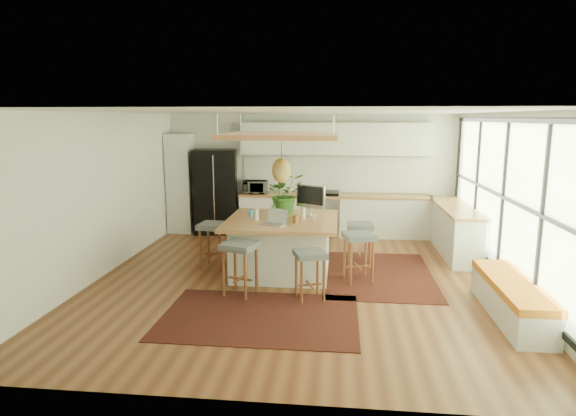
# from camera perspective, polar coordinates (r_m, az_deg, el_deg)

# --- Properties ---
(floor) EXTENTS (7.00, 7.00, 0.00)m
(floor) POSITION_cam_1_polar(r_m,az_deg,el_deg) (8.04, 1.05, -8.41)
(floor) COLOR #582C19
(floor) RESTS_ON ground
(ceiling) EXTENTS (7.00, 7.00, 0.00)m
(ceiling) POSITION_cam_1_polar(r_m,az_deg,el_deg) (7.61, 1.12, 11.20)
(ceiling) COLOR white
(ceiling) RESTS_ON ground
(wall_back) EXTENTS (6.50, 0.00, 6.50)m
(wall_back) POSITION_cam_1_polar(r_m,az_deg,el_deg) (11.17, 2.67, 4.04)
(wall_back) COLOR silver
(wall_back) RESTS_ON ground
(wall_front) EXTENTS (6.50, 0.00, 6.50)m
(wall_front) POSITION_cam_1_polar(r_m,az_deg,el_deg) (4.32, -3.03, -6.46)
(wall_front) COLOR silver
(wall_front) RESTS_ON ground
(wall_left) EXTENTS (0.00, 7.00, 7.00)m
(wall_left) POSITION_cam_1_polar(r_m,az_deg,el_deg) (8.62, -20.98, 1.42)
(wall_left) COLOR silver
(wall_left) RESTS_ON ground
(wall_right) EXTENTS (0.00, 7.00, 7.00)m
(wall_right) POSITION_cam_1_polar(r_m,az_deg,el_deg) (8.11, 24.62, 0.62)
(wall_right) COLOR silver
(wall_right) RESTS_ON ground
(window_wall) EXTENTS (0.10, 6.20, 2.60)m
(window_wall) POSITION_cam_1_polar(r_m,az_deg,el_deg) (8.09, 24.45, 0.97)
(window_wall) COLOR black
(window_wall) RESTS_ON wall_right
(pantry) EXTENTS (0.55, 0.60, 2.25)m
(pantry) POSITION_cam_1_polar(r_m,az_deg,el_deg) (11.45, -12.37, 2.83)
(pantry) COLOR silver
(pantry) RESTS_ON floor
(back_counter_base) EXTENTS (4.20, 0.60, 0.88)m
(back_counter_base) POSITION_cam_1_polar(r_m,az_deg,el_deg) (10.98, 5.39, -0.92)
(back_counter_base) COLOR silver
(back_counter_base) RESTS_ON floor
(back_counter_top) EXTENTS (4.24, 0.64, 0.05)m
(back_counter_top) POSITION_cam_1_polar(r_m,az_deg,el_deg) (10.89, 5.43, 1.45)
(back_counter_top) COLOR #9D6137
(back_counter_top) RESTS_ON back_counter_base
(backsplash) EXTENTS (4.20, 0.02, 0.80)m
(backsplash) POSITION_cam_1_polar(r_m,az_deg,el_deg) (11.13, 5.49, 3.98)
(backsplash) COLOR white
(backsplash) RESTS_ON wall_back
(upper_cabinets) EXTENTS (4.20, 0.34, 0.70)m
(upper_cabinets) POSITION_cam_1_polar(r_m,az_deg,el_deg) (10.91, 5.56, 8.07)
(upper_cabinets) COLOR silver
(upper_cabinets) RESTS_ON wall_back
(range) EXTENTS (0.76, 0.62, 1.00)m
(range) POSITION_cam_1_polar(r_m,az_deg,el_deg) (10.97, 4.09, -0.59)
(range) COLOR #A5A5AA
(range) RESTS_ON floor
(right_counter_base) EXTENTS (0.60, 2.50, 0.88)m
(right_counter_base) POSITION_cam_1_polar(r_m,az_deg,el_deg) (10.08, 18.96, -2.48)
(right_counter_base) COLOR silver
(right_counter_base) RESTS_ON floor
(right_counter_top) EXTENTS (0.64, 2.54, 0.05)m
(right_counter_top) POSITION_cam_1_polar(r_m,az_deg,el_deg) (9.99, 19.12, 0.09)
(right_counter_top) COLOR #9D6137
(right_counter_top) RESTS_ON right_counter_base
(window_bench) EXTENTS (0.52, 2.00, 0.50)m
(window_bench) POSITION_cam_1_polar(r_m,az_deg,el_deg) (7.18, 24.66, -9.68)
(window_bench) COLOR silver
(window_bench) RESTS_ON floor
(ceiling_panel) EXTENTS (1.86, 1.86, 0.80)m
(ceiling_panel) POSITION_cam_1_polar(r_m,az_deg,el_deg) (8.06, -0.79, 6.54)
(ceiling_panel) COLOR #9D6137
(ceiling_panel) RESTS_ON ceiling
(rug_near) EXTENTS (2.60, 1.80, 0.01)m
(rug_near) POSITION_cam_1_polar(r_m,az_deg,el_deg) (6.65, -3.32, -12.56)
(rug_near) COLOR black
(rug_near) RESTS_ON floor
(rug_right) EXTENTS (1.80, 2.60, 0.01)m
(rug_right) POSITION_cam_1_polar(r_m,az_deg,el_deg) (8.44, 10.46, -7.63)
(rug_right) COLOR black
(rug_right) RESTS_ON floor
(fridge) EXTENTS (1.05, 0.87, 1.91)m
(fridge) POSITION_cam_1_polar(r_m,az_deg,el_deg) (11.25, -8.44, 1.80)
(fridge) COLOR black
(fridge) RESTS_ON floor
(island) EXTENTS (1.85, 1.85, 0.93)m
(island) POSITION_cam_1_polar(r_m,az_deg,el_deg) (8.30, -0.67, -4.44)
(island) COLOR #9D6137
(island) RESTS_ON floor
(stool_near_left) EXTENTS (0.59, 0.59, 0.80)m
(stool_near_left) POSITION_cam_1_polar(r_m,az_deg,el_deg) (7.33, -5.63, -7.44)
(stool_near_left) COLOR #4A4F52
(stool_near_left) RESTS_ON floor
(stool_near_right) EXTENTS (0.54, 0.54, 0.73)m
(stool_near_right) POSITION_cam_1_polar(r_m,az_deg,el_deg) (7.11, 2.57, -7.96)
(stool_near_right) COLOR #4A4F52
(stool_near_right) RESTS_ON floor
(stool_right_front) EXTENTS (0.58, 0.58, 0.79)m
(stool_right_front) POSITION_cam_1_polar(r_m,az_deg,el_deg) (7.96, 8.22, -6.05)
(stool_right_front) COLOR #4A4F52
(stool_right_front) RESTS_ON floor
(stool_right_back) EXTENTS (0.47, 0.47, 0.78)m
(stool_right_back) POSITION_cam_1_polar(r_m,az_deg,el_deg) (8.76, 8.36, -4.50)
(stool_right_back) COLOR #4A4F52
(stool_right_back) RESTS_ON floor
(stool_left_side) EXTENTS (0.53, 0.53, 0.80)m
(stool_left_side) POSITION_cam_1_polar(r_m,az_deg,el_deg) (8.68, -8.65, -4.65)
(stool_left_side) COLOR #4A4F52
(stool_left_side) RESTS_ON floor
(laptop) EXTENTS (0.46, 0.47, 0.26)m
(laptop) POSITION_cam_1_polar(r_m,az_deg,el_deg) (7.74, -1.65, -1.11)
(laptop) COLOR #A5A5AA
(laptop) RESTS_ON island
(monitor) EXTENTS (0.61, 0.48, 0.55)m
(monitor) POSITION_cam_1_polar(r_m,az_deg,el_deg) (8.47, 2.65, 0.86)
(monitor) COLOR #A5A5AA
(monitor) RESTS_ON island
(microwave) EXTENTS (0.53, 0.30, 0.35)m
(microwave) POSITION_cam_1_polar(r_m,az_deg,el_deg) (11.01, -3.85, 2.64)
(microwave) COLOR #A5A5AA
(microwave) RESTS_ON back_counter_top
(island_plant) EXTENTS (0.88, 0.92, 0.57)m
(island_plant) POSITION_cam_1_polar(r_m,az_deg,el_deg) (8.60, -0.34, 1.18)
(island_plant) COLOR #1E4C19
(island_plant) RESTS_ON island
(island_bowl) EXTENTS (0.23, 0.23, 0.05)m
(island_bowl) POSITION_cam_1_polar(r_m,az_deg,el_deg) (8.66, -4.15, -0.52)
(island_bowl) COLOR beige
(island_bowl) RESTS_ON island
(island_bottle_0) EXTENTS (0.07, 0.07, 0.19)m
(island_bottle_0) POSITION_cam_1_polar(r_m,az_deg,el_deg) (8.36, -4.35, -0.44)
(island_bottle_0) COLOR #389DE3
(island_bottle_0) RESTS_ON island
(island_bottle_1) EXTENTS (0.07, 0.07, 0.19)m
(island_bottle_1) POSITION_cam_1_polar(r_m,az_deg,el_deg) (8.09, -3.62, -0.79)
(island_bottle_1) COLOR white
(island_bottle_1) RESTS_ON island
(island_bottle_2) EXTENTS (0.07, 0.07, 0.19)m
(island_bottle_2) POSITION_cam_1_polar(r_m,az_deg,el_deg) (7.86, 0.87, -1.11)
(island_bottle_2) COLOR brown
(island_bottle_2) RESTS_ON island
(island_bottle_3) EXTENTS (0.07, 0.07, 0.19)m
(island_bottle_3) POSITION_cam_1_polar(r_m,az_deg,el_deg) (8.19, 1.79, -0.63)
(island_bottle_3) COLOR beige
(island_bottle_3) RESTS_ON island
(island_bottle_4) EXTENTS (0.07, 0.07, 0.19)m
(island_bottle_4) POSITION_cam_1_polar(r_m,az_deg,el_deg) (8.45, -1.83, -0.29)
(island_bottle_4) COLOR #497A59
(island_bottle_4) RESTS_ON island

